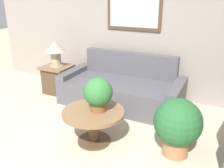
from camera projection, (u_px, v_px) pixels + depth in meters
name	position (u px, v px, depth m)	size (l,w,h in m)	color
wall_back	(148.00, 30.00, 4.69)	(7.22, 0.09, 2.60)	gray
couch_main	(122.00, 89.00, 4.62)	(2.19, 1.00, 0.91)	#4C4C51
coffee_table	(94.00, 120.00, 3.41)	(0.85, 0.85, 0.48)	#4C3823
side_table	(58.00, 79.00, 5.15)	(0.55, 0.55, 0.56)	#4C3823
table_lamp	(55.00, 49.00, 4.93)	(0.44, 0.44, 0.51)	tan
potted_plant_on_table	(98.00, 93.00, 3.30)	(0.39, 0.39, 0.46)	brown
potted_plant_floor	(178.00, 125.00, 3.12)	(0.61, 0.61, 0.77)	#9E6B42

